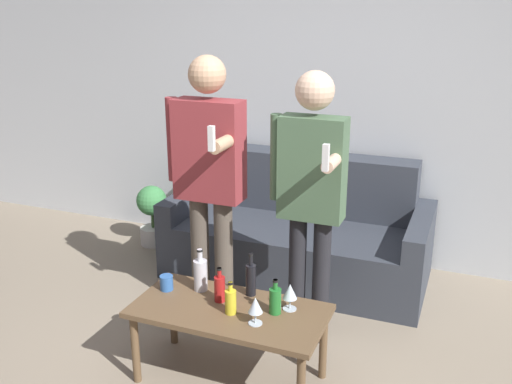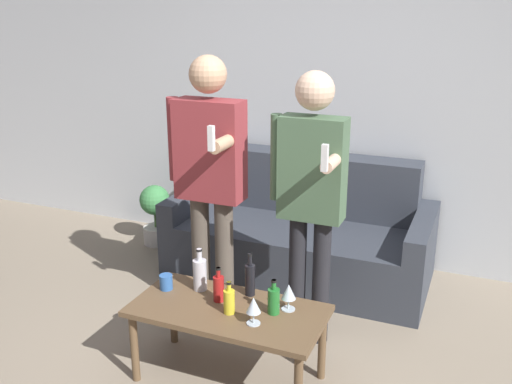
{
  "view_description": "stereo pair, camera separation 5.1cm",
  "coord_description": "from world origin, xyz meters",
  "px_view_note": "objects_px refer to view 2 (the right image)",
  "views": [
    {
      "loc": [
        1.06,
        -2.2,
        1.98
      ],
      "look_at": [
        -0.09,
        0.7,
        0.95
      ],
      "focal_mm": 40.0,
      "sensor_mm": 36.0,
      "label": 1
    },
    {
      "loc": [
        1.11,
        -2.18,
        1.98
      ],
      "look_at": [
        -0.09,
        0.7,
        0.95
      ],
      "focal_mm": 40.0,
      "sensor_mm": 36.0,
      "label": 2
    }
  ],
  "objects_px": {
    "couch": "(301,234)",
    "person_standing_left": "(209,170)",
    "coffee_table": "(228,317)",
    "person_standing_right": "(311,187)",
    "bottle_orange": "(274,300)"
  },
  "relations": [
    {
      "from": "couch",
      "to": "bottle_orange",
      "type": "distance_m",
      "value": 1.43
    },
    {
      "from": "coffee_table",
      "to": "bottle_orange",
      "type": "relative_size",
      "value": 5.39
    },
    {
      "from": "couch",
      "to": "person_standing_left",
      "type": "height_order",
      "value": "person_standing_left"
    },
    {
      "from": "coffee_table",
      "to": "bottle_orange",
      "type": "height_order",
      "value": "bottle_orange"
    },
    {
      "from": "bottle_orange",
      "to": "person_standing_left",
      "type": "xyz_separation_m",
      "value": [
        -0.64,
        0.54,
        0.49
      ]
    },
    {
      "from": "bottle_orange",
      "to": "couch",
      "type": "bearing_deg",
      "value": 102.21
    },
    {
      "from": "couch",
      "to": "bottle_orange",
      "type": "relative_size",
      "value": 10.0
    },
    {
      "from": "coffee_table",
      "to": "person_standing_right",
      "type": "height_order",
      "value": "person_standing_right"
    },
    {
      "from": "bottle_orange",
      "to": "person_standing_left",
      "type": "height_order",
      "value": "person_standing_left"
    },
    {
      "from": "couch",
      "to": "person_standing_left",
      "type": "distance_m",
      "value": 1.15
    },
    {
      "from": "couch",
      "to": "coffee_table",
      "type": "xyz_separation_m",
      "value": [
        0.06,
        -1.43,
        0.08
      ]
    },
    {
      "from": "bottle_orange",
      "to": "person_standing_right",
      "type": "bearing_deg",
      "value": 87.08
    },
    {
      "from": "couch",
      "to": "person_standing_right",
      "type": "xyz_separation_m",
      "value": [
        0.33,
        -0.87,
        0.68
      ]
    },
    {
      "from": "bottle_orange",
      "to": "person_standing_left",
      "type": "relative_size",
      "value": 0.11
    },
    {
      "from": "person_standing_left",
      "to": "person_standing_right",
      "type": "distance_m",
      "value": 0.66
    }
  ]
}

